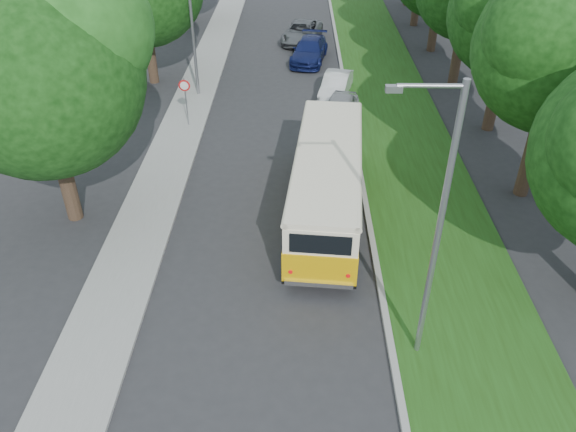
{
  "coord_description": "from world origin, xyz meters",
  "views": [
    {
      "loc": [
        0.87,
        -13.43,
        12.1
      ],
      "look_at": [
        0.61,
        2.03,
        1.5
      ],
      "focal_mm": 35.0,
      "sensor_mm": 36.0,
      "label": 1
    }
  ],
  "objects_px": {
    "lamppost_far": "(190,20)",
    "car_blue": "(309,50)",
    "vintage_bus": "(327,184)",
    "car_white": "(336,85)",
    "car_silver": "(340,111)",
    "car_grey": "(302,32)",
    "lamppost_near": "(436,226)"
  },
  "relations": [
    {
      "from": "lamppost_far",
      "to": "car_blue",
      "type": "height_order",
      "value": "lamppost_far"
    },
    {
      "from": "vintage_bus",
      "to": "car_white",
      "type": "height_order",
      "value": "vintage_bus"
    },
    {
      "from": "car_silver",
      "to": "car_white",
      "type": "height_order",
      "value": "car_silver"
    },
    {
      "from": "car_silver",
      "to": "vintage_bus",
      "type": "bearing_deg",
      "value": -85.09
    },
    {
      "from": "car_silver",
      "to": "car_grey",
      "type": "distance_m",
      "value": 13.48
    },
    {
      "from": "car_silver",
      "to": "car_blue",
      "type": "xyz_separation_m",
      "value": [
        -1.38,
        9.34,
        0.0
      ]
    },
    {
      "from": "car_blue",
      "to": "car_grey",
      "type": "xyz_separation_m",
      "value": [
        -0.46,
        4.02,
        -0.02
      ]
    },
    {
      "from": "lamppost_near",
      "to": "car_silver",
      "type": "distance_m",
      "value": 15.44
    },
    {
      "from": "car_blue",
      "to": "car_grey",
      "type": "distance_m",
      "value": 4.05
    },
    {
      "from": "lamppost_near",
      "to": "vintage_bus",
      "type": "relative_size",
      "value": 0.86
    },
    {
      "from": "lamppost_near",
      "to": "lamppost_far",
      "type": "bearing_deg",
      "value": 115.71
    },
    {
      "from": "vintage_bus",
      "to": "car_white",
      "type": "relative_size",
      "value": 2.43
    },
    {
      "from": "lamppost_near",
      "to": "car_blue",
      "type": "height_order",
      "value": "lamppost_near"
    },
    {
      "from": "car_blue",
      "to": "car_white",
      "type": "bearing_deg",
      "value": -66.95
    },
    {
      "from": "vintage_bus",
      "to": "car_blue",
      "type": "xyz_separation_m",
      "value": [
        -0.39,
        17.5,
        -0.69
      ]
    },
    {
      "from": "lamppost_far",
      "to": "car_white",
      "type": "distance_m",
      "value": 8.45
    },
    {
      "from": "lamppost_far",
      "to": "car_silver",
      "type": "xyz_separation_m",
      "value": [
        7.7,
        -3.56,
        -3.43
      ]
    },
    {
      "from": "car_silver",
      "to": "car_blue",
      "type": "distance_m",
      "value": 9.44
    },
    {
      "from": "car_silver",
      "to": "lamppost_far",
      "type": "bearing_deg",
      "value": 167.03
    },
    {
      "from": "lamppost_near",
      "to": "car_white",
      "type": "relative_size",
      "value": 2.08
    },
    {
      "from": "lamppost_near",
      "to": "car_silver",
      "type": "relative_size",
      "value": 1.98
    },
    {
      "from": "lamppost_far",
      "to": "car_silver",
      "type": "relative_size",
      "value": 1.85
    },
    {
      "from": "vintage_bus",
      "to": "car_silver",
      "type": "bearing_deg",
      "value": 88.18
    },
    {
      "from": "car_white",
      "to": "lamppost_near",
      "type": "bearing_deg",
      "value": -72.94
    },
    {
      "from": "lamppost_far",
      "to": "car_blue",
      "type": "xyz_separation_m",
      "value": [
        6.32,
        5.78,
        -3.42
      ]
    },
    {
      "from": "car_silver",
      "to": "car_grey",
      "type": "height_order",
      "value": "car_silver"
    },
    {
      "from": "lamppost_near",
      "to": "car_blue",
      "type": "relative_size",
      "value": 1.67
    },
    {
      "from": "car_silver",
      "to": "car_blue",
      "type": "relative_size",
      "value": 0.85
    },
    {
      "from": "vintage_bus",
      "to": "car_grey",
      "type": "distance_m",
      "value": 21.55
    },
    {
      "from": "lamppost_near",
      "to": "vintage_bus",
      "type": "height_order",
      "value": "lamppost_near"
    },
    {
      "from": "lamppost_far",
      "to": "car_blue",
      "type": "bearing_deg",
      "value": 42.44
    },
    {
      "from": "car_blue",
      "to": "vintage_bus",
      "type": "bearing_deg",
      "value": -79.08
    }
  ]
}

